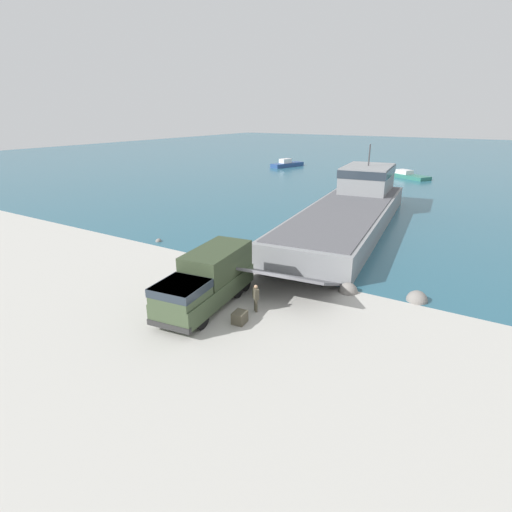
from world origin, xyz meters
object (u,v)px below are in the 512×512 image
object	(u,v)px
moored_boat_a	(406,175)
military_truck	(207,280)
moored_boat_b	(287,164)
soldier_on_ramp	(256,296)
cargo_crate	(240,317)
landing_craft	(352,206)

from	to	relation	value
moored_boat_a	military_truck	bearing A→B (deg)	31.77
moored_boat_a	moored_boat_b	xyz separation A→B (m)	(-24.66, 2.33, 0.13)
soldier_on_ramp	moored_boat_b	size ratio (longest dim) A/B	0.20
military_truck	moored_boat_b	xyz separation A→B (m)	(-25.74, 59.47, -1.05)
soldier_on_ramp	moored_boat_a	bearing A→B (deg)	41.18
soldier_on_ramp	cargo_crate	bearing A→B (deg)	-143.90
moored_boat_b	military_truck	bearing A→B (deg)	-49.39
landing_craft	moored_boat_a	distance (m)	34.55
military_truck	cargo_crate	xyz separation A→B (m)	(2.77, -0.79, -1.28)
moored_boat_b	landing_craft	bearing A→B (deg)	-36.93
landing_craft	moored_boat_b	bearing A→B (deg)	119.32
cargo_crate	landing_craft	bearing A→B (deg)	94.64
moored_boat_a	moored_boat_b	distance (m)	24.77
moored_boat_b	cargo_crate	world-z (taller)	moored_boat_b
moored_boat_a	cargo_crate	xyz separation A→B (m)	(3.86, -57.93, -0.10)
military_truck	moored_boat_b	size ratio (longest dim) A/B	0.96
moored_boat_a	moored_boat_b	bearing A→B (deg)	-64.73
landing_craft	moored_boat_b	world-z (taller)	landing_craft
soldier_on_ramp	moored_boat_a	xyz separation A→B (m)	(-3.89, 56.33, -0.51)
landing_craft	soldier_on_ramp	size ratio (longest dim) A/B	20.39
moored_boat_a	moored_boat_b	size ratio (longest dim) A/B	1.06
soldier_on_ramp	cargo_crate	size ratio (longest dim) A/B	2.09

